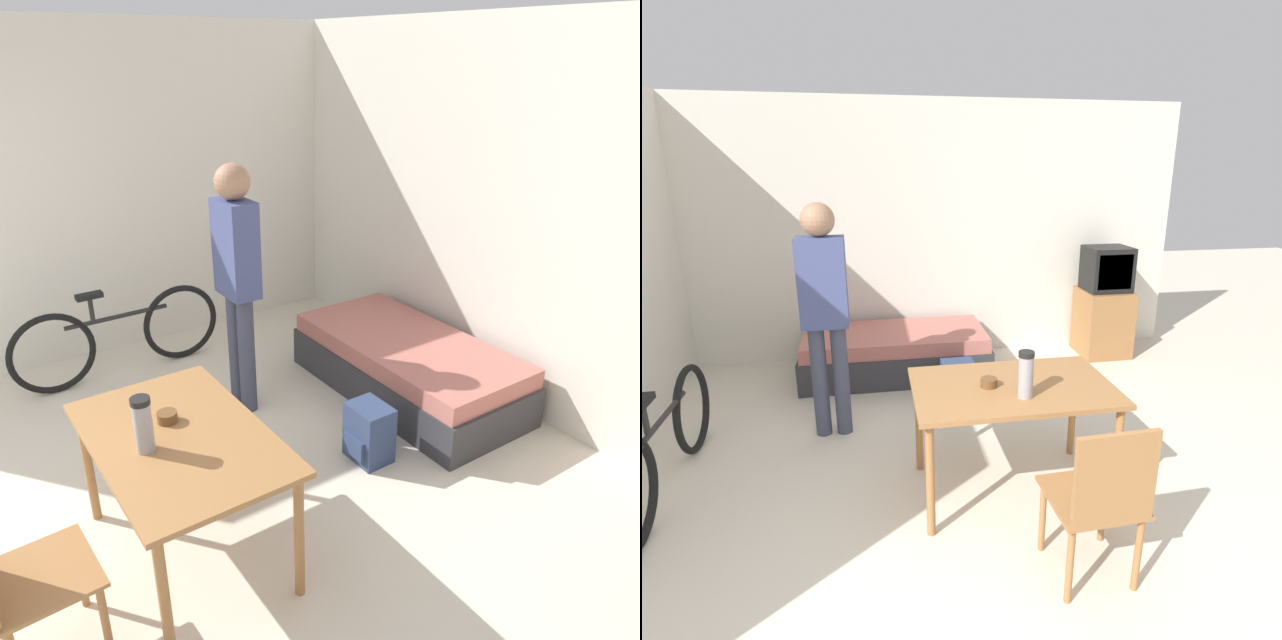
% 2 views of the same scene
% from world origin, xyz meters
% --- Properties ---
extents(wall_back, '(5.75, 0.06, 2.70)m').
position_xyz_m(wall_back, '(0.00, 3.92, 1.35)').
color(wall_back, silver).
rests_on(wall_back, ground_plane).
extents(wall_left, '(0.06, 4.89, 2.70)m').
position_xyz_m(wall_left, '(-2.40, 1.95, 1.35)').
color(wall_left, silver).
rests_on(wall_left, ground_plane).
extents(daybed, '(1.84, 0.90, 0.45)m').
position_xyz_m(daybed, '(-0.32, 3.36, 0.22)').
color(daybed, '#333338').
rests_on(daybed, ground_plane).
extents(dining_table, '(1.23, 0.79, 0.74)m').
position_xyz_m(dining_table, '(0.31, 1.28, 0.65)').
color(dining_table, '#9E6B3D').
rests_on(dining_table, ground_plane).
extents(wooden_chair, '(0.45, 0.45, 0.91)m').
position_xyz_m(wooden_chair, '(0.52, 0.45, 0.51)').
color(wooden_chair, '#9E6B3D').
rests_on(wooden_chair, ground_plane).
extents(bicycle, '(0.08, 1.70, 0.75)m').
position_xyz_m(bicycle, '(-1.86, 1.64, 0.34)').
color(bicycle, black).
rests_on(bicycle, ground_plane).
extents(person_standing, '(0.34, 0.24, 1.79)m').
position_xyz_m(person_standing, '(-0.87, 2.23, 1.06)').
color(person_standing, '#3D4256').
rests_on(person_standing, ground_plane).
extents(thermos_flask, '(0.09, 0.09, 0.28)m').
position_xyz_m(thermos_flask, '(0.34, 1.11, 0.90)').
color(thermos_flask, '#99999E').
rests_on(thermos_flask, dining_table).
extents(mate_bowl, '(0.10, 0.10, 0.05)m').
position_xyz_m(mate_bowl, '(0.16, 1.28, 0.77)').
color(mate_bowl, brown).
rests_on(mate_bowl, dining_table).
extents(backpack, '(0.28, 0.25, 0.39)m').
position_xyz_m(backpack, '(0.19, 2.58, 0.19)').
color(backpack, navy).
rests_on(backpack, ground_plane).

